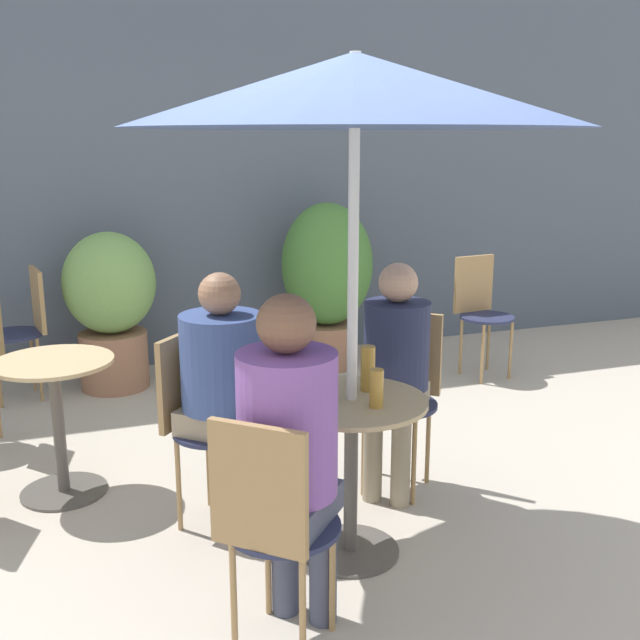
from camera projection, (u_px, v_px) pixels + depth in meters
name	position (u px, v px, depth m)	size (l,w,h in m)	color
ground_plane	(354.00, 564.00, 3.21)	(20.00, 20.00, 0.00)	#B2A899
storefront_wall	(200.00, 174.00, 5.84)	(10.00, 0.06, 3.00)	#4C5666
cafe_table_near	(351.00, 447.00, 3.19)	(0.65, 0.65, 0.71)	#514C47
cafe_table_far	(57.00, 406.00, 3.75)	(0.59, 0.59, 0.71)	#514C47
bistro_chair_0	(403.00, 383.00, 3.86)	(0.46, 0.46, 0.91)	#232847
bistro_chair_1	(199.00, 410.00, 3.47)	(0.46, 0.46, 0.91)	#232847
bistro_chair_2	(271.00, 516.00, 2.50)	(0.46, 0.46, 0.91)	#232847
bistro_chair_5	(480.00, 304.00, 5.68)	(0.40, 0.42, 0.91)	#232847
bistro_chair_6	(26.00, 321.00, 5.16)	(0.43, 0.41, 0.91)	#232847
seated_person_0	(395.00, 359.00, 3.68)	(0.41, 0.41, 1.20)	gray
seated_person_1	(226.00, 380.00, 3.37)	(0.47, 0.47, 1.21)	gray
seated_person_2	(289.00, 441.00, 2.58)	(0.44, 0.44, 1.29)	#42475B
beer_glass_0	(368.00, 368.00, 3.23)	(0.06, 0.06, 0.20)	#B28433
beer_glass_1	(322.00, 383.00, 3.07)	(0.07, 0.07, 0.18)	silver
beer_glass_2	(376.00, 388.00, 3.03)	(0.06, 0.06, 0.16)	#B28433
potted_plant_0	(111.00, 302.00, 5.34)	(0.65, 0.65, 1.14)	#93664C
potted_plant_1	(327.00, 275.00, 5.83)	(0.71, 0.71, 1.30)	#93664C
umbrella	(355.00, 91.00, 2.85)	(1.80, 1.80, 2.10)	silver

